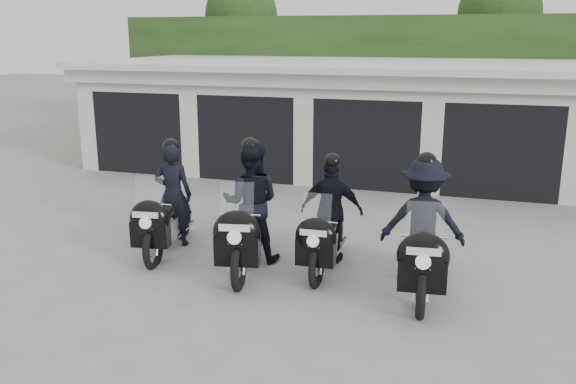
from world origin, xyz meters
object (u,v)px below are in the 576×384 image
(police_bike_b, at_px, (249,212))
(police_bike_c, at_px, (329,218))
(police_bike_a, at_px, (168,207))
(police_bike_d, at_px, (423,230))

(police_bike_b, height_order, police_bike_c, police_bike_b)
(police_bike_a, distance_m, police_bike_b, 1.62)
(police_bike_c, xyz_separation_m, police_bike_d, (1.53, -0.46, 0.09))
(police_bike_a, height_order, police_bike_d, police_bike_d)
(police_bike_a, xyz_separation_m, police_bike_c, (2.86, 0.13, 0.01))
(police_bike_b, distance_m, police_bike_c, 1.31)
(police_bike_c, relative_size, police_bike_d, 0.91)
(police_bike_c, distance_m, police_bike_d, 1.60)
(police_bike_a, bearing_deg, police_bike_c, -6.18)
(police_bike_d, bearing_deg, police_bike_c, 157.96)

